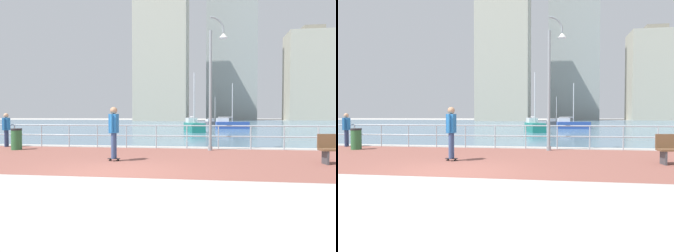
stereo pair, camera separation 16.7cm
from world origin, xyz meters
The scene contains 14 objects.
ground centered at (0.00, 40.00, 0.00)m, with size 220.00×220.00×0.00m, color #ADAAA5.
brick_paving centered at (0.00, 2.80, 0.00)m, with size 28.00×6.84×0.01m, color brown.
harbor_water centered at (0.00, 51.22, 0.00)m, with size 180.00×88.00×0.00m, color slate.
waterfront_railing centered at (0.00, 6.22, 0.74)m, with size 25.25×0.06×1.06m.
lamppost centered at (2.59, 5.65, 3.14)m, with size 0.81×0.38×5.68m.
skateboarder centered at (-0.66, 2.03, 1.07)m, with size 0.40×0.55×1.77m.
bystander centered at (-7.19, 5.87, 0.94)m, with size 0.30×0.56×1.61m.
trash_bin centered at (-5.91, 4.73, 0.47)m, with size 0.46×0.46×0.93m.
sailboat_teal centered at (4.64, 28.14, 0.49)m, with size 3.76×1.64×5.11m.
sailboat_white centered at (0.86, 20.76, 0.51)m, with size 2.19×4.01×5.38m.
sailboat_navy centered at (2.85, 38.09, 0.40)m, with size 2.97×2.48×4.19m.
tower_concrete centered at (-11.26, 78.56, 20.65)m, with size 14.13×11.25×42.97m.
tower_glass centered at (33.47, 96.10, 13.77)m, with size 15.73×10.85×29.19m.
tower_beige centered at (8.49, 100.47, 20.39)m, with size 15.79×15.47×42.45m.
Camera 2 is at (2.68, -7.86, 1.49)m, focal length 33.68 mm.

